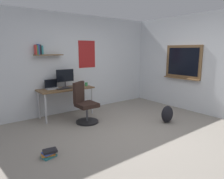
% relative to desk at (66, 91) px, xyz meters
% --- Properties ---
extents(ground_plane, '(5.20, 5.20, 0.00)m').
position_rel_desk_xyz_m(ground_plane, '(0.53, -2.09, -0.65)').
color(ground_plane, gray).
rests_on(ground_plane, ground).
extents(wall_back, '(5.00, 0.30, 2.60)m').
position_rel_desk_xyz_m(wall_back, '(0.52, 0.36, 0.66)').
color(wall_back, silver).
rests_on(wall_back, ground).
extents(wall_right, '(0.22, 5.00, 2.60)m').
position_rel_desk_xyz_m(wall_right, '(2.98, -2.06, 0.66)').
color(wall_right, silver).
rests_on(wall_right, ground).
extents(desk, '(1.36, 0.57, 0.73)m').
position_rel_desk_xyz_m(desk, '(0.00, 0.00, 0.00)').
color(desk, brown).
rests_on(desk, ground).
extents(office_chair, '(0.55, 0.56, 0.95)m').
position_rel_desk_xyz_m(office_chair, '(0.13, -0.68, -0.24)').
color(office_chair, black).
rests_on(office_chair, ground).
extents(laptop, '(0.31, 0.21, 0.23)m').
position_rel_desk_xyz_m(laptop, '(-0.30, 0.14, 0.14)').
color(laptop, '#ADAFB5').
rests_on(laptop, desk).
extents(monitor_primary, '(0.46, 0.17, 0.46)m').
position_rel_desk_xyz_m(monitor_primary, '(0.03, 0.09, 0.35)').
color(monitor_primary, '#38383D').
rests_on(monitor_primary, desk).
extents(keyboard, '(0.37, 0.13, 0.02)m').
position_rel_desk_xyz_m(keyboard, '(-0.07, -0.07, 0.09)').
color(keyboard, black).
rests_on(keyboard, desk).
extents(computer_mouse, '(0.10, 0.06, 0.03)m').
position_rel_desk_xyz_m(computer_mouse, '(0.21, -0.07, 0.10)').
color(computer_mouse, '#262628').
rests_on(computer_mouse, desk).
extents(coffee_mug, '(0.08, 0.08, 0.09)m').
position_rel_desk_xyz_m(coffee_mug, '(0.58, -0.02, 0.13)').
color(coffee_mug, '#338C4C').
rests_on(coffee_mug, desk).
extents(backpack, '(0.32, 0.22, 0.40)m').
position_rel_desk_xyz_m(backpack, '(1.64, -1.87, -0.45)').
color(backpack, black).
rests_on(backpack, ground).
extents(book_stack_on_floor, '(0.26, 0.22, 0.12)m').
position_rel_desk_xyz_m(book_stack_on_floor, '(-1.13, -1.73, -0.58)').
color(book_stack_on_floor, teal).
rests_on(book_stack_on_floor, ground).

